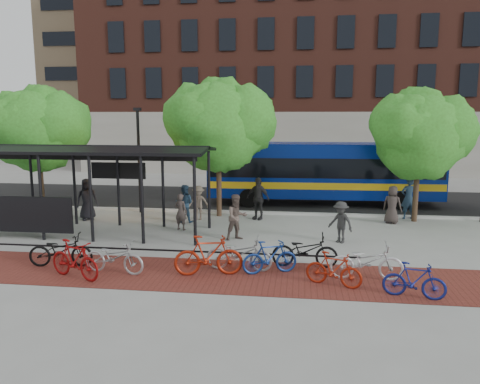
# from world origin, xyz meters

# --- Properties ---
(ground) EXTENTS (160.00, 160.00, 0.00)m
(ground) POSITION_xyz_m (0.00, 0.00, 0.00)
(ground) COLOR #9E9E99
(ground) RESTS_ON ground
(asphalt_street) EXTENTS (160.00, 8.00, 0.01)m
(asphalt_street) POSITION_xyz_m (0.00, 8.00, 0.01)
(asphalt_street) COLOR black
(asphalt_street) RESTS_ON ground
(curb) EXTENTS (160.00, 0.25, 0.12)m
(curb) POSITION_xyz_m (0.00, 4.00, 0.06)
(curb) COLOR #B7B7B2
(curb) RESTS_ON ground
(brick_strip) EXTENTS (24.00, 3.00, 0.01)m
(brick_strip) POSITION_xyz_m (-2.00, -5.00, 0.00)
(brick_strip) COLOR maroon
(brick_strip) RESTS_ON ground
(bike_rack_rail) EXTENTS (12.00, 0.05, 0.95)m
(bike_rack_rail) POSITION_xyz_m (-3.30, -4.10, 0.00)
(bike_rack_rail) COLOR black
(bike_rack_rail) RESTS_ON ground
(building_brick) EXTENTS (55.00, 14.00, 20.00)m
(building_brick) POSITION_xyz_m (10.00, 26.00, 10.00)
(building_brick) COLOR #5D2B20
(building_brick) RESTS_ON ground
(building_tower) EXTENTS (22.00, 22.00, 30.00)m
(building_tower) POSITION_xyz_m (-16.00, 40.00, 15.00)
(building_tower) COLOR #7A664C
(building_tower) RESTS_ON ground
(bus_shelter) EXTENTS (10.60, 3.07, 3.60)m
(bus_shelter) POSITION_xyz_m (-8.13, -0.48, 3.00)
(bus_shelter) COLOR black
(bus_shelter) RESTS_ON ground
(tree_a) EXTENTS (4.90, 4.00, 6.18)m
(tree_a) POSITION_xyz_m (-11.91, 3.35, 4.24)
(tree_a) COLOR #382619
(tree_a) RESTS_ON ground
(tree_b) EXTENTS (5.15, 4.20, 6.47)m
(tree_b) POSITION_xyz_m (-2.90, 3.35, 4.46)
(tree_b) COLOR #382619
(tree_b) RESTS_ON ground
(tree_c) EXTENTS (4.66, 3.80, 5.92)m
(tree_c) POSITION_xyz_m (6.09, 3.35, 4.05)
(tree_c) COLOR #382619
(tree_c) RESTS_ON ground
(lamp_post_left) EXTENTS (0.35, 0.20, 5.12)m
(lamp_post_left) POSITION_xyz_m (-7.00, 3.60, 2.75)
(lamp_post_left) COLOR black
(lamp_post_left) RESTS_ON ground
(bus) EXTENTS (12.28, 3.23, 3.29)m
(bus) POSITION_xyz_m (2.02, 6.99, 1.89)
(bus) COLOR navy
(bus) RESTS_ON ground
(bike_0) EXTENTS (2.10, 0.98, 1.06)m
(bike_0) POSITION_xyz_m (-6.70, -4.80, 0.53)
(bike_0) COLOR black
(bike_0) RESTS_ON ground
(bike_1) EXTENTS (1.99, 1.24, 1.16)m
(bike_1) POSITION_xyz_m (-5.74, -5.79, 0.58)
(bike_1) COLOR maroon
(bike_1) RESTS_ON ground
(bike_2) EXTENTS (2.03, 0.95, 1.03)m
(bike_2) POSITION_xyz_m (-4.76, -5.20, 0.51)
(bike_2) COLOR #9B9B9D
(bike_2) RESTS_ON ground
(bike_5) EXTENTS (2.15, 0.99, 1.24)m
(bike_5) POSITION_xyz_m (-1.87, -5.03, 0.62)
(bike_5) COLOR maroon
(bike_5) RESTS_ON ground
(bike_6) EXTENTS (2.11, 0.85, 1.09)m
(bike_6) POSITION_xyz_m (-1.02, -4.45, 0.54)
(bike_6) COLOR gray
(bike_6) RESTS_ON ground
(bike_7) EXTENTS (1.79, 1.05, 1.04)m
(bike_7) POSITION_xyz_m (-0.06, -4.62, 0.52)
(bike_7) COLOR navy
(bike_7) RESTS_ON ground
(bike_8) EXTENTS (2.08, 0.75, 1.09)m
(bike_8) POSITION_xyz_m (1.00, -3.86, 0.55)
(bike_8) COLOR black
(bike_8) RESTS_ON ground
(bike_9) EXTENTS (1.69, 1.01, 0.98)m
(bike_9) POSITION_xyz_m (1.80, -5.45, 0.49)
(bike_9) COLOR #A0220E
(bike_9) RESTS_ON ground
(bike_10) EXTENTS (2.13, 0.76, 1.12)m
(bike_10) POSITION_xyz_m (2.78, -4.79, 0.56)
(bike_10) COLOR #BDBCBF
(bike_10) RESTS_ON ground
(bike_11) EXTENTS (1.68, 0.81, 0.97)m
(bike_11) POSITION_xyz_m (3.84, -6.07, 0.49)
(bike_11) COLOR navy
(bike_11) RESTS_ON ground
(pedestrian_0) EXTENTS (1.11, 1.01, 1.91)m
(pedestrian_0) POSITION_xyz_m (-8.88, 1.73, 0.96)
(pedestrian_0) COLOR black
(pedestrian_0) RESTS_ON ground
(pedestrian_1) EXTENTS (0.66, 0.53, 1.56)m
(pedestrian_1) POSITION_xyz_m (-4.12, 0.38, 0.78)
(pedestrian_1) COLOR #443A36
(pedestrian_1) RESTS_ON ground
(pedestrian_2) EXTENTS (0.86, 0.68, 1.71)m
(pedestrian_2) POSITION_xyz_m (-4.32, 1.79, 0.85)
(pedestrian_2) COLOR #21384D
(pedestrian_2) RESTS_ON ground
(pedestrian_3) EXTENTS (1.05, 0.64, 1.58)m
(pedestrian_3) POSITION_xyz_m (-3.80, 2.37, 0.79)
(pedestrian_3) COLOR brown
(pedestrian_3) RESTS_ON ground
(pedestrian_4) EXTENTS (1.24, 0.88, 1.96)m
(pedestrian_4) POSITION_xyz_m (-1.10, 2.83, 0.98)
(pedestrian_4) COLOR #242424
(pedestrian_4) RESTS_ON ground
(pedestrian_6) EXTENTS (0.98, 0.84, 1.69)m
(pedestrian_6) POSITION_xyz_m (4.90, 2.76, 0.85)
(pedestrian_6) COLOR #3A322E
(pedestrian_6) RESTS_ON ground
(pedestrian_7) EXTENTS (0.78, 0.58, 1.94)m
(pedestrian_7) POSITION_xyz_m (5.81, 3.80, 0.97)
(pedestrian_7) COLOR #1E3348
(pedestrian_7) RESTS_ON ground
(pedestrian_8) EXTENTS (1.09, 1.04, 1.78)m
(pedestrian_8) POSITION_xyz_m (-1.58, -0.87, 0.89)
(pedestrian_8) COLOR brown
(pedestrian_8) RESTS_ON ground
(pedestrian_9) EXTENTS (1.17, 1.10, 1.59)m
(pedestrian_9) POSITION_xyz_m (2.36, -0.78, 0.79)
(pedestrian_9) COLOR #2B2B2B
(pedestrian_9) RESTS_ON ground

